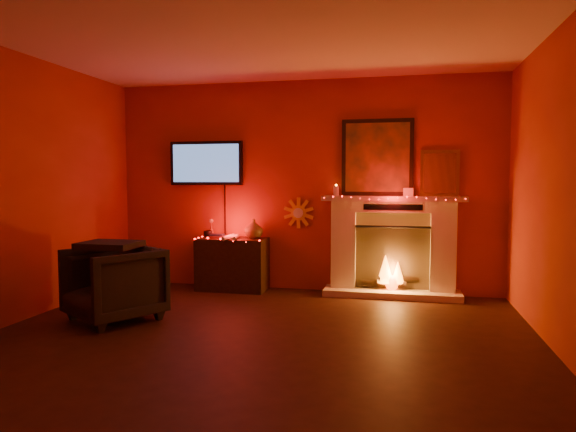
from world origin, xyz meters
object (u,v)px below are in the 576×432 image
console_table (233,261)px  armchair (114,284)px  sunburst_clock (299,213)px  fireplace (392,237)px  tv (206,163)px

console_table → armchair: bearing=-113.7°
sunburst_clock → armchair: bearing=-129.6°
fireplace → tv: (-2.44, 0.06, 0.92)m
tv → console_table: bearing=-24.1°
tv → sunburst_clock: bearing=1.2°
armchair → console_table: bearing=98.6°
tv → armchair: (-0.30, -1.84, -1.27)m
console_table → sunburst_clock: bearing=14.9°
tv → sunburst_clock: (1.25, 0.03, -0.65)m
console_table → armchair: size_ratio=1.12×
tv → console_table: size_ratio=1.34×
fireplace → sunburst_clock: bearing=175.6°
sunburst_clock → fireplace: bearing=-4.4°
sunburst_clock → console_table: 1.06m
fireplace → console_table: fireplace is taller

